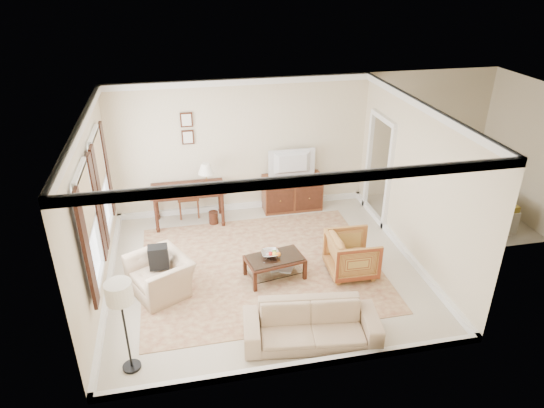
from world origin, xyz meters
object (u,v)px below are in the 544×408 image
object	(u,v)px
sofa	(312,319)
striped_armchair	(352,253)
writing_desk	(188,192)
sideboard	(292,193)
club_armchair	(160,270)
coffee_table	(275,262)
tv	(293,155)

from	to	relation	value
sofa	striped_armchair	bearing A→B (deg)	59.83
writing_desk	sideboard	size ratio (longest dim) A/B	1.16
sideboard	club_armchair	xyz separation A→B (m)	(-2.87, -2.52, 0.04)
writing_desk	coffee_table	world-z (taller)	writing_desk
coffee_table	sofa	xyz separation A→B (m)	(0.19, -1.66, 0.07)
writing_desk	coffee_table	bearing A→B (deg)	-59.78
sideboard	coffee_table	xyz separation A→B (m)	(-0.93, -2.51, -0.08)
tv	club_armchair	xyz separation A→B (m)	(-2.87, -2.50, -0.85)
writing_desk	sideboard	world-z (taller)	writing_desk
tv	sofa	xyz separation A→B (m)	(-0.73, -4.15, -0.90)
striped_armchair	sideboard	bearing A→B (deg)	10.91
sideboard	sofa	xyz separation A→B (m)	(-0.73, -4.17, -0.01)
writing_desk	tv	distance (m)	2.35
sideboard	striped_armchair	xyz separation A→B (m)	(0.43, -2.65, 0.02)
writing_desk	striped_armchair	distance (m)	3.66
striped_armchair	sofa	size ratio (longest dim) A/B	0.43
coffee_table	sideboard	bearing A→B (deg)	69.71
tv	sofa	world-z (taller)	tv
sideboard	club_armchair	bearing A→B (deg)	-138.75
striped_armchair	sofa	world-z (taller)	striped_armchair
club_armchair	sofa	world-z (taller)	club_armchair
tv	striped_armchair	bearing A→B (deg)	99.36
writing_desk	club_armchair	bearing A→B (deg)	-104.52
writing_desk	sideboard	distance (m)	2.30
writing_desk	club_armchair	size ratio (longest dim) A/B	1.52
writing_desk	sideboard	bearing A→B (deg)	4.95
coffee_table	striped_armchair	bearing A→B (deg)	-5.90
sofa	tv	bearing A→B (deg)	87.36
striped_armchair	coffee_table	bearing A→B (deg)	85.72
writing_desk	coffee_table	xyz separation A→B (m)	(1.35, -2.31, -0.40)
tv	sofa	distance (m)	4.30
club_armchair	sideboard	bearing A→B (deg)	104.05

